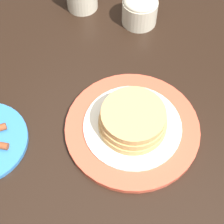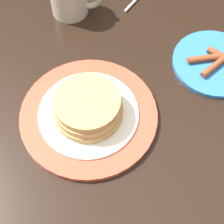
{
  "view_description": "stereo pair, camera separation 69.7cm",
  "coord_description": "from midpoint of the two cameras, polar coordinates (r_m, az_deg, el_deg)",
  "views": [
    {
      "loc": [
        -0.13,
        0.31,
        1.35
      ],
      "look_at": [
        0.06,
        -0.02,
        0.78
      ],
      "focal_mm": 55.0,
      "sensor_mm": 36.0,
      "label": 1
    },
    {
      "loc": [
        0.12,
        -0.34,
        1.34
      ],
      "look_at": [
        0.06,
        -0.02,
        0.78
      ],
      "focal_mm": 55.0,
      "sensor_mm": 36.0,
      "label": 2
    }
  ],
  "objects": [
    {
      "name": "dining_table",
      "position": [
        0.72,
        -1.11,
        -34.27
      ],
      "size": [
        1.12,
        1.05,
        0.75
      ],
      "color": "black",
      "rests_on": "ground_plane"
    },
    {
      "name": "sugar_bowl",
      "position": [
        0.65,
        0.92,
        -2.82
      ],
      "size": [
        0.09,
        0.09,
        0.09
      ],
      "color": "beige",
      "rests_on": "dining_table"
    },
    {
      "name": "pancake_plate",
      "position": [
        0.58,
        -1.99,
        -32.31
      ],
      "size": [
        0.27,
        0.27,
        0.06
      ],
      "color": "#DB5138",
      "rests_on": "dining_table"
    }
  ]
}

